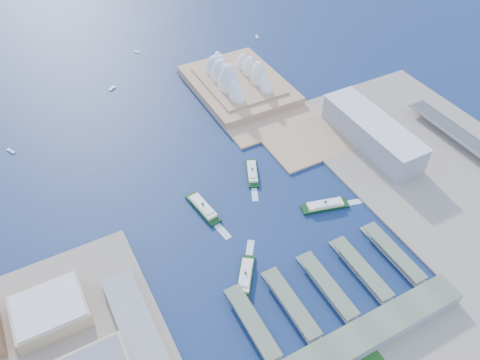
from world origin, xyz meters
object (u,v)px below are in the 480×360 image
toaster_building (372,132)px  opera_house (238,70)px  ferry_a (203,206)px  ferry_b (252,171)px  ferry_c (246,275)px  ferry_d (325,204)px

toaster_building → opera_house: bearing=114.2°
ferry_a → ferry_b: (78.84, 25.05, -0.60)m
opera_house → ferry_b: 193.68m
ferry_b → ferry_c: size_ratio=0.94×
toaster_building → ferry_c: bearing=-156.5°
opera_house → toaster_building: size_ratio=1.16×
opera_house → ferry_d: opera_house is taller
opera_house → ferry_b: (-74.63, -176.64, -27.26)m
ferry_d → toaster_building: bearing=-46.2°
opera_house → ferry_a: size_ratio=3.19×
ferry_b → ferry_d: bearing=-37.7°
opera_house → ferry_a: 254.84m
opera_house → ferry_d: (-28.31, -264.85, -26.78)m
opera_house → ferry_c: 344.61m
ferry_d → ferry_c: bearing=123.2°
opera_house → ferry_b: bearing=-112.9°
opera_house → ferry_c: (-155.28, -306.46, -26.99)m
ferry_b → ferry_d: size_ratio=0.91×
ferry_b → ferry_d: ferry_d is taller
ferry_c → ferry_a: bearing=-55.0°
opera_house → ferry_b: opera_house is taller
ferry_a → ferry_c: ferry_a is taller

